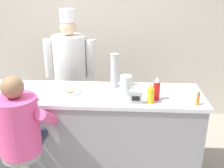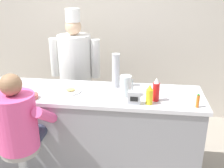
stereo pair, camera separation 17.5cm
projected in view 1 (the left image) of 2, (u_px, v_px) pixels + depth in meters
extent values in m
cube|color=beige|center=(94.00, 36.00, 4.27)|extent=(10.00, 0.06, 2.70)
cube|color=gray|center=(79.00, 135.00, 3.05)|extent=(2.69, 0.67, 1.00)
cube|color=silver|center=(76.00, 94.00, 2.86)|extent=(2.74, 0.69, 0.04)
cylinder|color=red|center=(156.00, 91.00, 2.65)|extent=(0.07, 0.07, 0.19)
cone|color=white|center=(157.00, 80.00, 2.61)|extent=(0.05, 0.05, 0.05)
cylinder|color=yellow|center=(151.00, 96.00, 2.58)|extent=(0.07, 0.07, 0.15)
cone|color=yellow|center=(151.00, 86.00, 2.55)|extent=(0.05, 0.05, 0.05)
cylinder|color=orange|center=(198.00, 99.00, 2.55)|extent=(0.03, 0.03, 0.12)
cylinder|color=#287F2D|center=(199.00, 93.00, 2.52)|extent=(0.02, 0.02, 0.01)
cylinder|color=silver|center=(126.00, 86.00, 2.75)|extent=(0.12, 0.12, 0.22)
cube|color=silver|center=(133.00, 85.00, 2.74)|extent=(0.01, 0.01, 0.13)
cylinder|color=white|center=(70.00, 93.00, 2.83)|extent=(0.22, 0.22, 0.02)
ellipsoid|color=#E0BC60|center=(70.00, 91.00, 2.82)|extent=(0.10, 0.08, 0.03)
cylinder|color=#B24C47|center=(30.00, 99.00, 2.65)|extent=(0.15, 0.15, 0.05)
cylinder|color=#B7BABF|center=(114.00, 71.00, 2.95)|extent=(0.09, 0.09, 0.38)
cylinder|color=silver|center=(115.00, 54.00, 2.88)|extent=(0.09, 0.09, 0.01)
cube|color=silver|center=(136.00, 97.00, 2.58)|extent=(0.13, 0.07, 0.13)
cube|color=black|center=(136.00, 98.00, 2.55)|extent=(0.08, 0.01, 0.05)
cylinder|color=gray|center=(22.00, 153.00, 2.42)|extent=(0.36, 0.36, 0.05)
cylinder|color=#33384C|center=(19.00, 138.00, 2.59)|extent=(0.14, 0.38, 0.14)
cylinder|color=#33384C|center=(38.00, 138.00, 2.58)|extent=(0.14, 0.38, 0.14)
cylinder|color=#E54C8C|center=(18.00, 125.00, 2.32)|extent=(0.38, 0.38, 0.53)
cylinder|color=#E54C8C|center=(47.00, 118.00, 2.40)|extent=(0.10, 0.41, 0.32)
sphere|color=#8C6647|center=(12.00, 87.00, 2.19)|extent=(0.19, 0.19, 0.19)
cube|color=#232328|center=(73.00, 106.00, 3.92)|extent=(0.36, 0.20, 0.85)
cube|color=white|center=(71.00, 98.00, 3.81)|extent=(0.32, 0.02, 0.51)
cylinder|color=white|center=(70.00, 58.00, 3.65)|extent=(0.46, 0.46, 0.64)
sphere|color=#DBB28E|center=(68.00, 27.00, 3.50)|extent=(0.22, 0.22, 0.22)
cylinder|color=white|center=(67.00, 15.00, 3.44)|extent=(0.20, 0.20, 0.18)
cylinder|color=white|center=(49.00, 58.00, 3.67)|extent=(0.13, 0.13, 0.54)
cylinder|color=white|center=(91.00, 59.00, 3.64)|extent=(0.13, 0.13, 0.54)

